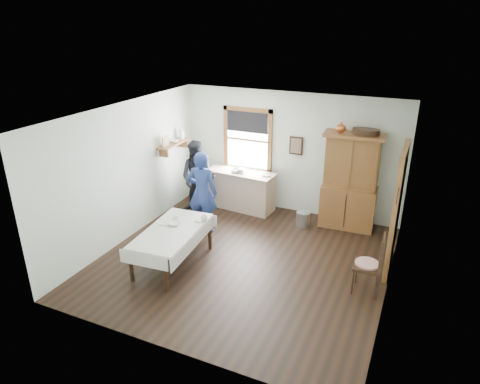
{
  "coord_description": "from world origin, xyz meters",
  "views": [
    {
      "loc": [
        2.72,
        -6.23,
        4.15
      ],
      "look_at": [
        -0.22,
        0.3,
        1.21
      ],
      "focal_mm": 32.0,
      "sensor_mm": 36.0,
      "label": 1
    }
  ],
  "objects_px": {
    "dining_table": "(173,247)",
    "figure_dark": "(198,181)",
    "china_hutch": "(350,182)",
    "pail": "(303,219)",
    "wicker_basket": "(330,220)",
    "work_counter": "(241,190)",
    "woman_blue": "(202,195)",
    "spindle_chair": "(368,263)"
  },
  "relations": [
    {
      "from": "pail",
      "to": "wicker_basket",
      "type": "xyz_separation_m",
      "value": [
        0.52,
        0.28,
        -0.05
      ]
    },
    {
      "from": "work_counter",
      "to": "pail",
      "type": "xyz_separation_m",
      "value": [
        1.59,
        -0.31,
        -0.29
      ]
    },
    {
      "from": "work_counter",
      "to": "pail",
      "type": "distance_m",
      "value": 1.64
    },
    {
      "from": "china_hutch",
      "to": "figure_dark",
      "type": "distance_m",
      "value": 3.27
    },
    {
      "from": "spindle_chair",
      "to": "woman_blue",
      "type": "height_order",
      "value": "woman_blue"
    },
    {
      "from": "wicker_basket",
      "to": "woman_blue",
      "type": "xyz_separation_m",
      "value": [
        -2.35,
        -1.34,
        0.69
      ]
    },
    {
      "from": "dining_table",
      "to": "woman_blue",
      "type": "xyz_separation_m",
      "value": [
        -0.14,
        1.37,
        0.45
      ]
    },
    {
      "from": "spindle_chair",
      "to": "china_hutch",
      "type": "bearing_deg",
      "value": 104.41
    },
    {
      "from": "work_counter",
      "to": "spindle_chair",
      "type": "bearing_deg",
      "value": -29.62
    },
    {
      "from": "china_hutch",
      "to": "pail",
      "type": "bearing_deg",
      "value": -159.8
    },
    {
      "from": "dining_table",
      "to": "pail",
      "type": "distance_m",
      "value": 2.97
    },
    {
      "from": "work_counter",
      "to": "wicker_basket",
      "type": "relative_size",
      "value": 4.31
    },
    {
      "from": "pail",
      "to": "wicker_basket",
      "type": "distance_m",
      "value": 0.59
    },
    {
      "from": "spindle_chair",
      "to": "figure_dark",
      "type": "height_order",
      "value": "figure_dark"
    },
    {
      "from": "spindle_chair",
      "to": "wicker_basket",
      "type": "height_order",
      "value": "spindle_chair"
    },
    {
      "from": "work_counter",
      "to": "spindle_chair",
      "type": "relative_size",
      "value": 1.5
    },
    {
      "from": "pail",
      "to": "figure_dark",
      "type": "height_order",
      "value": "figure_dark"
    },
    {
      "from": "work_counter",
      "to": "pail",
      "type": "height_order",
      "value": "work_counter"
    },
    {
      "from": "work_counter",
      "to": "china_hutch",
      "type": "bearing_deg",
      "value": 5.82
    },
    {
      "from": "pail",
      "to": "china_hutch",
      "type": "bearing_deg",
      "value": 23.03
    },
    {
      "from": "spindle_chair",
      "to": "wicker_basket",
      "type": "relative_size",
      "value": 2.87
    },
    {
      "from": "china_hutch",
      "to": "pail",
      "type": "height_order",
      "value": "china_hutch"
    },
    {
      "from": "woman_blue",
      "to": "figure_dark",
      "type": "height_order",
      "value": "woman_blue"
    },
    {
      "from": "work_counter",
      "to": "china_hutch",
      "type": "height_order",
      "value": "china_hutch"
    },
    {
      "from": "dining_table",
      "to": "figure_dark",
      "type": "xyz_separation_m",
      "value": [
        -0.66,
        2.12,
        0.43
      ]
    },
    {
      "from": "dining_table",
      "to": "woman_blue",
      "type": "bearing_deg",
      "value": 95.67
    },
    {
      "from": "work_counter",
      "to": "woman_blue",
      "type": "xyz_separation_m",
      "value": [
        -0.25,
        -1.38,
        0.35
      ]
    },
    {
      "from": "spindle_chair",
      "to": "pail",
      "type": "relative_size",
      "value": 3.3
    },
    {
      "from": "work_counter",
      "to": "woman_blue",
      "type": "bearing_deg",
      "value": -95.46
    },
    {
      "from": "pail",
      "to": "woman_blue",
      "type": "height_order",
      "value": "woman_blue"
    },
    {
      "from": "spindle_chair",
      "to": "wicker_basket",
      "type": "xyz_separation_m",
      "value": [
        -1.07,
        2.13,
        -0.42
      ]
    },
    {
      "from": "dining_table",
      "to": "figure_dark",
      "type": "height_order",
      "value": "figure_dark"
    },
    {
      "from": "china_hutch",
      "to": "wicker_basket",
      "type": "bearing_deg",
      "value": -168.52
    },
    {
      "from": "spindle_chair",
      "to": "dining_table",
      "type": "bearing_deg",
      "value": -174.36
    },
    {
      "from": "wicker_basket",
      "to": "work_counter",
      "type": "bearing_deg",
      "value": 179.11
    },
    {
      "from": "dining_table",
      "to": "wicker_basket",
      "type": "bearing_deg",
      "value": 50.75
    },
    {
      "from": "pail",
      "to": "figure_dark",
      "type": "relative_size",
      "value": 0.2
    },
    {
      "from": "china_hutch",
      "to": "woman_blue",
      "type": "relative_size",
      "value": 1.27
    },
    {
      "from": "china_hutch",
      "to": "work_counter",
      "type": "bearing_deg",
      "value": 178.34
    },
    {
      "from": "dining_table",
      "to": "spindle_chair",
      "type": "distance_m",
      "value": 3.34
    },
    {
      "from": "dining_table",
      "to": "wicker_basket",
      "type": "relative_size",
      "value": 4.73
    },
    {
      "from": "wicker_basket",
      "to": "woman_blue",
      "type": "distance_m",
      "value": 2.79
    }
  ]
}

